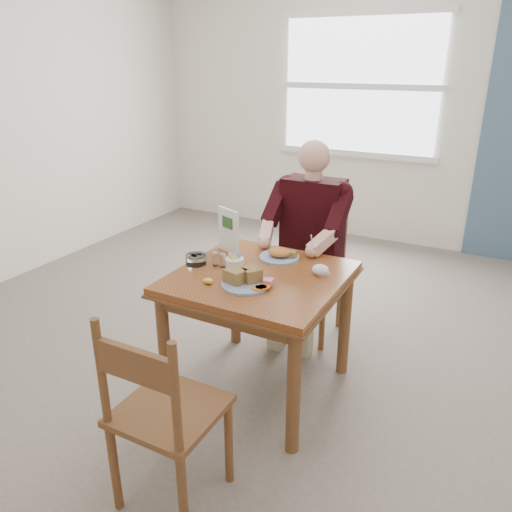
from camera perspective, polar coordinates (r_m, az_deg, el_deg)
The scene contains 16 objects.
floor at distance 3.15m, azimuth 0.38°, elevation -14.67°, with size 6.00×6.00×0.00m, color #655D52.
wall_back at distance 5.40m, azimuth 15.90°, elevation 15.93°, with size 5.50×5.50×0.00m, color white.
lemon_wedge at distance 2.66m, azimuth -5.52°, elevation -2.85°, with size 0.06×0.04×0.03m, color gold.
napkin at distance 2.77m, azimuth 7.38°, elevation -1.57°, with size 0.09×0.08×0.06m, color white.
metal_dish at distance 2.79m, azimuth 7.72°, elevation -2.04°, with size 0.08×0.08×0.01m, color silver.
window at distance 5.46m, azimuth 11.75°, elevation 18.45°, with size 1.72×0.04×1.42m.
table at distance 2.82m, azimuth 0.42°, elevation -4.15°, with size 0.92×0.92×0.75m.
chair_far at distance 3.55m, azimuth 6.36°, elevation -1.50°, with size 0.42×0.42×0.95m.
chair_near at distance 2.22m, azimuth -10.59°, elevation -17.36°, with size 0.42×0.42×0.95m.
diner at distance 3.35m, azimuth 6.02°, elevation 3.20°, with size 0.53×0.56×1.39m.
near_plate at distance 2.63m, azimuth -1.22°, elevation -2.67°, with size 0.33×0.33×0.09m.
far_plate at distance 2.98m, azimuth 2.79°, elevation 0.18°, with size 0.27×0.27×0.07m.
caddy at distance 2.85m, azimuth -2.46°, elevation -0.77°, with size 0.14×0.14×0.08m.
shakers at distance 2.87m, azimuth -4.26°, elevation -0.41°, with size 0.09×0.05×0.08m.
creamer at distance 2.92m, azimuth -6.88°, elevation -0.37°, with size 0.15×0.15×0.06m.
menu at distance 3.04m, azimuth -3.17°, elevation 2.93°, with size 0.18×0.08×0.28m.
Camera 1 is at (1.17, -2.25, 1.86)m, focal length 35.00 mm.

